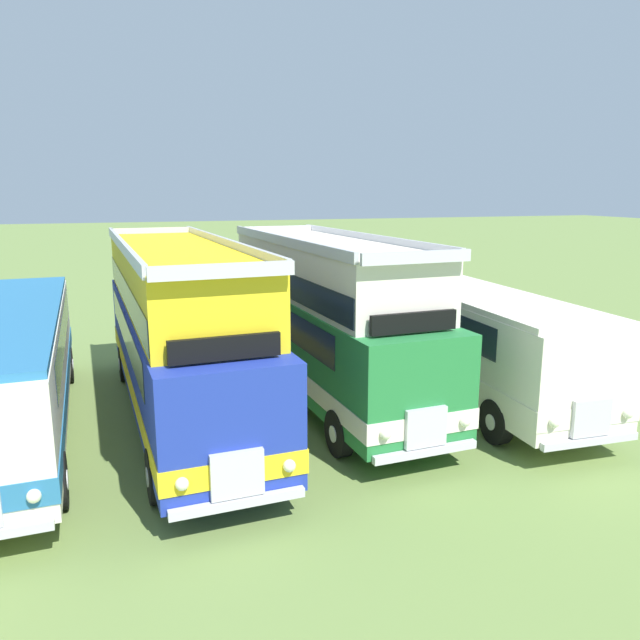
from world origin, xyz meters
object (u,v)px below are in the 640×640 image
bus_second_in_row (6,362)px  bus_fourth_in_row (326,315)px  bus_fifth_in_row (461,329)px  bus_third_in_row (179,327)px

bus_second_in_row → bus_fourth_in_row: bearing=0.6°
bus_second_in_row → bus_fifth_in_row: (11.83, -0.28, -0.00)m
bus_third_in_row → bus_fifth_in_row: (7.89, -0.11, -0.61)m
bus_third_in_row → bus_fifth_in_row: size_ratio=1.06×
bus_fourth_in_row → bus_fifth_in_row: bus_fourth_in_row is taller
bus_second_in_row → bus_third_in_row: bus_third_in_row is taller
bus_fifth_in_row → bus_fourth_in_row: bearing=174.8°
bus_fourth_in_row → bus_fifth_in_row: (3.95, -0.36, -0.60)m
bus_second_in_row → bus_fourth_in_row: bus_fourth_in_row is taller
bus_second_in_row → bus_fifth_in_row: size_ratio=1.06×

